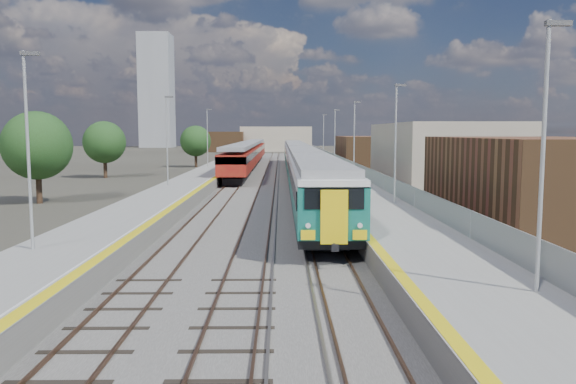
{
  "coord_description": "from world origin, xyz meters",
  "views": [
    {
      "loc": [
        -0.62,
        -13.38,
        5.51
      ],
      "look_at": [
        -0.23,
        17.51,
        2.2
      ],
      "focal_mm": 35.0,
      "sensor_mm": 36.0,
      "label": 1
    }
  ],
  "objects": [
    {
      "name": "tree_c",
      "position": [
        -13.99,
        74.9,
        4.1
      ],
      "size": [
        4.8,
        4.8,
        6.51
      ],
      "color": "#382619",
      "rests_on": "ground"
    },
    {
      "name": "tree_b",
      "position": [
        -21.77,
        54.24,
        4.28
      ],
      "size": [
        5.02,
        5.02,
        6.8
      ],
      "color": "#382619",
      "rests_on": "ground"
    },
    {
      "name": "platform_left",
      "position": [
        -9.05,
        52.49,
        0.52
      ],
      "size": [
        4.3,
        155.0,
        8.52
      ],
      "color": "slate",
      "rests_on": "ground"
    },
    {
      "name": "buildings",
      "position": [
        -18.12,
        138.6,
        10.7
      ],
      "size": [
        72.0,
        185.5,
        40.0
      ],
      "color": "brown",
      "rests_on": "ground"
    },
    {
      "name": "ballast_bed",
      "position": [
        -2.25,
        52.5,
        0.03
      ],
      "size": [
        10.5,
        155.0,
        0.06
      ],
      "primitive_type": "cube",
      "color": "#565451",
      "rests_on": "ground"
    },
    {
      "name": "red_train",
      "position": [
        -5.5,
        72.03,
        2.29
      ],
      "size": [
        3.07,
        62.1,
        3.87
      ],
      "color": "black",
      "rests_on": "ground"
    },
    {
      "name": "ground",
      "position": [
        0.0,
        50.0,
        0.0
      ],
      "size": [
        320.0,
        320.0,
        0.0
      ],
      "primitive_type": "plane",
      "color": "#47443A",
      "rests_on": "ground"
    },
    {
      "name": "tree_a",
      "position": [
        -19.31,
        29.91,
        4.47
      ],
      "size": [
        5.24,
        5.24,
        7.1
      ],
      "color": "#382619",
      "rests_on": "ground"
    },
    {
      "name": "green_train",
      "position": [
        1.5,
        50.44,
        2.32
      ],
      "size": [
        3.0,
        83.33,
        3.3
      ],
      "color": "black",
      "rests_on": "ground"
    },
    {
      "name": "tree_d",
      "position": [
        20.81,
        61.25,
        3.78
      ],
      "size": [
        4.43,
        4.43,
        6.01
      ],
      "color": "#382619",
      "rests_on": "ground"
    },
    {
      "name": "platform_right",
      "position": [
        5.28,
        52.49,
        0.54
      ],
      "size": [
        4.7,
        155.0,
        8.52
      ],
      "color": "slate",
      "rests_on": "ground"
    },
    {
      "name": "tracks",
      "position": [
        -1.65,
        54.18,
        0.11
      ],
      "size": [
        8.96,
        160.0,
        0.17
      ],
      "color": "#4C3323",
      "rests_on": "ground"
    }
  ]
}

